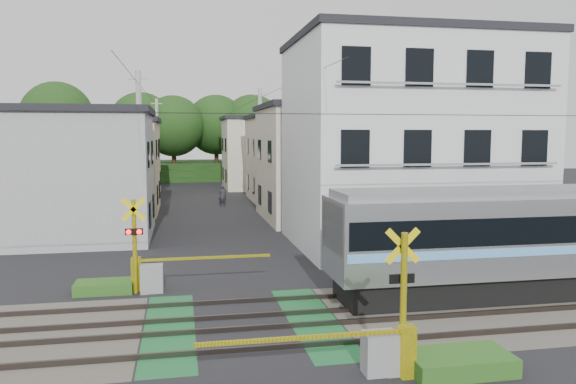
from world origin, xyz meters
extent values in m
plane|color=black|center=(0.00, 0.00, 0.00)|extent=(120.00, 120.00, 0.00)
cube|color=#47423A|center=(0.00, 0.00, 0.00)|extent=(120.00, 6.00, 0.00)
cube|color=black|center=(0.00, 0.00, 0.01)|extent=(5.20, 120.00, 0.00)
cube|color=#145126|center=(-1.90, 0.00, 0.01)|extent=(1.30, 6.00, 0.00)
cube|color=#145126|center=(1.90, 0.00, 0.01)|extent=(1.30, 6.00, 0.00)
cube|color=#3F3833|center=(0.00, -1.90, 0.07)|extent=(120.00, 0.08, 0.14)
cube|color=#3F3833|center=(0.00, -0.50, 0.07)|extent=(120.00, 0.08, 0.14)
cube|color=#3F3833|center=(0.00, 0.50, 0.07)|extent=(120.00, 0.08, 0.14)
cube|color=#3F3833|center=(0.00, 1.90, 0.07)|extent=(120.00, 0.08, 0.14)
cube|color=black|center=(10.88, 1.20, 0.41)|extent=(15.58, 2.15, 0.81)
cube|color=black|center=(5.20, 1.20, 0.27)|extent=(2.16, 1.98, 0.54)
cube|color=black|center=(2.82, 1.20, 2.33)|extent=(0.10, 2.17, 1.41)
cylinder|color=yellow|center=(3.00, -3.60, 1.50)|extent=(0.14, 0.14, 3.00)
cube|color=yellow|center=(3.00, -3.50, 2.70)|extent=(0.77, 0.05, 0.77)
cube|color=yellow|center=(3.00, -3.50, 2.70)|extent=(0.77, 0.05, 0.77)
cube|color=black|center=(3.00, -3.50, 2.00)|extent=(0.55, 0.05, 0.20)
sphere|color=#FF0C07|center=(2.84, -3.44, 2.00)|extent=(0.16, 0.16, 0.16)
sphere|color=#FF0C07|center=(3.16, -3.44, 2.00)|extent=(0.16, 0.16, 0.16)
cube|color=gray|center=(2.50, -3.60, 0.45)|extent=(0.70, 0.50, 0.90)
cube|color=yellow|center=(3.00, -3.85, 0.55)|extent=(0.30, 0.30, 1.10)
cube|color=yellow|center=(0.75, -3.85, 1.00)|extent=(4.20, 0.08, 0.08)
cylinder|color=yellow|center=(-3.00, 3.60, 1.50)|extent=(0.14, 0.14, 3.00)
cube|color=yellow|center=(-3.00, 3.50, 2.70)|extent=(0.77, 0.05, 0.77)
cube|color=yellow|center=(-3.00, 3.50, 2.70)|extent=(0.77, 0.05, 0.77)
cube|color=black|center=(-3.00, 3.50, 2.00)|extent=(0.55, 0.05, 0.20)
sphere|color=#FF0C07|center=(-3.16, 3.44, 2.00)|extent=(0.16, 0.16, 0.16)
sphere|color=#FF0C07|center=(-2.84, 3.44, 2.00)|extent=(0.16, 0.16, 0.16)
cube|color=gray|center=(-2.50, 3.60, 0.45)|extent=(0.70, 0.50, 0.90)
cube|color=yellow|center=(-3.00, 3.85, 0.55)|extent=(0.30, 0.30, 1.10)
cube|color=yellow|center=(-0.75, 3.85, 1.00)|extent=(4.20, 0.08, 0.08)
cube|color=silver|center=(8.50, 9.50, 4.50)|extent=(10.00, 8.00, 9.00)
cube|color=black|center=(8.50, 9.50, 9.15)|extent=(10.20, 8.16, 0.30)
cube|color=black|center=(4.80, 5.47, 1.50)|extent=(1.10, 0.06, 1.40)
cube|color=black|center=(7.25, 5.47, 1.50)|extent=(1.10, 0.06, 1.40)
cube|color=black|center=(9.70, 5.47, 1.50)|extent=(1.10, 0.06, 1.40)
cube|color=black|center=(12.15, 5.47, 1.50)|extent=(1.10, 0.06, 1.40)
cube|color=gray|center=(8.50, 5.25, 0.90)|extent=(9.00, 0.06, 0.08)
cube|color=black|center=(4.80, 5.47, 4.50)|extent=(1.10, 0.06, 1.40)
cube|color=black|center=(7.25, 5.47, 4.50)|extent=(1.10, 0.06, 1.40)
cube|color=black|center=(9.70, 5.47, 4.50)|extent=(1.10, 0.06, 1.40)
cube|color=black|center=(12.15, 5.47, 4.50)|extent=(1.10, 0.06, 1.40)
cube|color=gray|center=(8.50, 5.25, 3.90)|extent=(9.00, 0.06, 0.08)
cube|color=black|center=(4.80, 5.47, 7.50)|extent=(1.10, 0.06, 1.40)
cube|color=black|center=(7.25, 5.47, 7.50)|extent=(1.10, 0.06, 1.40)
cube|color=black|center=(9.70, 5.47, 7.50)|extent=(1.10, 0.06, 1.40)
cube|color=black|center=(12.15, 5.47, 7.50)|extent=(1.10, 0.06, 1.40)
cube|color=gray|center=(8.50, 5.25, 6.90)|extent=(9.00, 0.06, 0.08)
cube|color=#9A9C9F|center=(-6.50, 14.00, 3.00)|extent=(7.00, 7.00, 6.00)
cube|color=black|center=(-6.50, 14.00, 6.15)|extent=(7.35, 7.35, 0.30)
cube|color=black|center=(-2.97, 12.25, 1.30)|extent=(0.06, 1.00, 1.20)
cube|color=black|center=(-2.97, 15.75, 1.30)|extent=(0.06, 1.00, 1.20)
cube|color=black|center=(-2.97, 12.25, 4.10)|extent=(0.06, 1.00, 1.20)
cube|color=black|center=(-2.97, 15.75, 4.10)|extent=(0.06, 1.00, 1.20)
cube|color=beige|center=(6.80, 18.00, 3.25)|extent=(7.00, 8.00, 6.50)
cube|color=black|center=(6.80, 18.00, 6.65)|extent=(7.35, 8.40, 0.30)
cube|color=black|center=(3.27, 16.00, 1.30)|extent=(0.06, 1.00, 1.20)
cube|color=black|center=(3.27, 20.00, 1.30)|extent=(0.06, 1.00, 1.20)
cube|color=black|center=(3.27, 16.00, 4.10)|extent=(0.06, 1.00, 1.20)
cube|color=black|center=(3.27, 20.00, 4.10)|extent=(0.06, 1.00, 1.20)
cube|color=#C7B38C|center=(-7.00, 23.00, 2.90)|extent=(8.00, 7.00, 5.80)
cube|color=black|center=(-7.00, 23.00, 5.95)|extent=(8.40, 7.35, 0.30)
cube|color=black|center=(-2.97, 21.25, 1.30)|extent=(0.06, 1.00, 1.20)
cube|color=black|center=(-2.97, 24.75, 1.30)|extent=(0.06, 1.00, 1.20)
cube|color=black|center=(-2.97, 21.25, 4.10)|extent=(0.06, 1.00, 1.20)
cube|color=black|center=(-2.97, 24.75, 4.10)|extent=(0.06, 1.00, 1.20)
cube|color=beige|center=(7.20, 28.00, 3.10)|extent=(7.00, 7.00, 6.20)
cube|color=black|center=(7.20, 28.00, 6.35)|extent=(7.35, 7.35, 0.30)
cube|color=black|center=(3.67, 26.25, 1.30)|extent=(0.06, 1.00, 1.20)
cube|color=black|center=(3.67, 29.75, 1.30)|extent=(0.06, 1.00, 1.20)
cube|color=black|center=(3.67, 26.25, 4.10)|extent=(0.06, 1.00, 1.20)
cube|color=black|center=(3.67, 29.75, 4.10)|extent=(0.06, 1.00, 1.20)
cube|color=beige|center=(-6.80, 33.00, 3.00)|extent=(7.00, 8.00, 6.00)
cube|color=black|center=(-6.80, 33.00, 6.15)|extent=(7.35, 8.40, 0.30)
cube|color=black|center=(-3.27, 31.00, 1.30)|extent=(0.06, 1.00, 1.20)
cube|color=black|center=(-3.27, 35.00, 1.30)|extent=(0.06, 1.00, 1.20)
cube|color=black|center=(-3.27, 31.00, 4.10)|extent=(0.06, 1.00, 1.20)
cube|color=black|center=(-3.27, 35.00, 4.10)|extent=(0.06, 1.00, 1.20)
cube|color=beige|center=(6.50, 38.00, 3.20)|extent=(8.00, 7.00, 6.40)
cube|color=black|center=(6.50, 38.00, 6.55)|extent=(8.40, 7.35, 0.30)
cube|color=black|center=(2.47, 36.25, 1.30)|extent=(0.06, 1.00, 1.20)
cube|color=black|center=(2.47, 39.75, 1.30)|extent=(0.06, 1.00, 1.20)
cube|color=black|center=(2.47, 36.25, 4.10)|extent=(0.06, 1.00, 1.20)
cube|color=black|center=(2.47, 39.75, 4.10)|extent=(0.06, 1.00, 1.20)
cube|color=#1C3C14|center=(0.00, 50.00, 1.00)|extent=(40.00, 10.00, 2.00)
cylinder|color=#332114|center=(-13.66, 45.92, 2.58)|extent=(0.50, 0.50, 5.17)
sphere|color=#1C3C14|center=(-13.66, 45.92, 6.71)|extent=(7.23, 7.23, 7.23)
cylinder|color=#332114|center=(-9.84, 49.37, 2.00)|extent=(0.50, 0.50, 4.01)
sphere|color=#1C3C14|center=(-9.84, 49.37, 5.21)|extent=(5.61, 5.61, 5.61)
cylinder|color=#332114|center=(-5.44, 45.68, 2.34)|extent=(0.50, 0.50, 4.69)
sphere|color=#1C3C14|center=(-5.44, 45.68, 6.10)|extent=(6.56, 6.56, 6.56)
cylinder|color=#332114|center=(-2.20, 45.78, 2.28)|extent=(0.50, 0.50, 4.55)
sphere|color=#1C3C14|center=(-2.20, 45.78, 5.92)|extent=(6.37, 6.37, 6.37)
cylinder|color=#332114|center=(2.39, 48.09, 2.34)|extent=(0.50, 0.50, 4.69)
sphere|color=#1C3C14|center=(2.39, 48.09, 6.09)|extent=(6.56, 6.56, 6.56)
cylinder|color=#332114|center=(6.33, 47.42, 2.35)|extent=(0.50, 0.50, 4.71)
sphere|color=#1C3C14|center=(6.33, 47.42, 6.12)|extent=(6.59, 6.59, 6.59)
cylinder|color=#332114|center=(10.55, 47.21, 2.09)|extent=(0.50, 0.50, 4.18)
sphere|color=#1C3C14|center=(10.55, 47.21, 5.43)|extent=(5.85, 5.85, 5.85)
cylinder|color=#332114|center=(14.23, 45.25, 2.65)|extent=(0.50, 0.50, 5.30)
sphere|color=#1C3C14|center=(14.23, 45.25, 6.89)|extent=(7.42, 7.42, 7.42)
cube|color=black|center=(6.00, 1.20, 5.60)|extent=(60.00, 0.02, 0.02)
cylinder|color=#A5A5A0|center=(-3.40, 13.00, 4.00)|extent=(0.26, 0.26, 8.00)
cube|color=#A5A5A0|center=(-3.40, 13.00, 7.60)|extent=(0.90, 0.08, 0.08)
cylinder|color=#A5A5A0|center=(3.60, 22.00, 4.00)|extent=(0.26, 0.26, 8.00)
cube|color=#A5A5A0|center=(3.60, 22.00, 7.60)|extent=(0.90, 0.08, 0.08)
cylinder|color=#A5A5A0|center=(-3.40, 34.00, 4.00)|extent=(0.26, 0.26, 8.00)
cube|color=#A5A5A0|center=(-3.40, 34.00, 7.60)|extent=(0.90, 0.08, 0.08)
cube|color=black|center=(-3.40, 23.50, 7.40)|extent=(0.02, 42.00, 0.02)
cube|color=black|center=(3.60, 23.50, 7.40)|extent=(0.02, 42.00, 0.02)
imported|color=#292630|center=(1.29, 24.67, 0.77)|extent=(0.61, 0.45, 1.55)
cube|color=#2D5E1E|center=(4.20, -3.80, 0.20)|extent=(2.20, 1.20, 0.40)
cube|color=#2D5E1E|center=(-4.00, 3.90, 0.18)|extent=(1.80, 1.00, 0.36)
cube|color=#2D5E1E|center=(4.60, 3.20, 0.15)|extent=(1.50, 0.90, 0.30)
camera|label=1|loc=(-1.53, -14.39, 5.02)|focal=35.00mm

